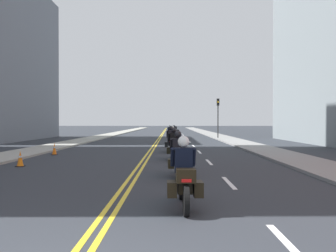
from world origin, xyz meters
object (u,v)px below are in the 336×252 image
Objects in this scene: motorcycle_0 at (184,179)px; traffic_light_far at (218,111)px; motorcycle_1 at (178,158)px; motorcycle_6 at (174,134)px; motorcycle_4 at (175,139)px; motorcycle_2 at (174,147)px; motorcycle_3 at (171,142)px; motorcycle_7 at (170,133)px; traffic_cone_1 at (20,159)px; traffic_cone_0 at (54,149)px; motorcycle_5 at (172,136)px.

traffic_light_far is (5.12, 33.73, 2.52)m from motorcycle_0.
motorcycle_6 is (0.09, 25.47, 0.00)m from motorcycle_1.
motorcycle_0 is 1.03× the size of motorcycle_4.
motorcycle_0 is at bearing -88.93° from motorcycle_4.
motorcycle_4 is (0.21, 9.47, 0.01)m from motorcycle_2.
motorcycle_0 is 15.32m from motorcycle_3.
traffic_cone_1 is at bearing -104.74° from motorcycle_7.
motorcycle_4 is at bearing 86.77° from motorcycle_2.
motorcycle_1 is 0.95× the size of motorcycle_3.
motorcycle_1 is 0.47× the size of traffic_light_far.
motorcycle_7 is at bearing 73.36° from traffic_cone_0.
motorcycle_2 is at bearing 24.18° from traffic_cone_1.
motorcycle_5 is at bearing 59.65° from traffic_cone_0.
traffic_light_far is (12.27, 20.37, 2.84)m from traffic_cone_0.
traffic_light_far is (5.15, 28.82, 2.54)m from motorcycle_1.
motorcycle_3 is at bearing 89.90° from motorcycle_2.
motorcycle_4 is 3.16× the size of traffic_cone_0.
motorcycle_2 is 23.78m from traffic_light_far.
motorcycle_5 is 10.20m from traffic_light_far.
motorcycle_2 is 1.08× the size of motorcycle_5.
traffic_cone_0 is 0.15× the size of traffic_light_far.
motorcycle_6 is 3.31× the size of traffic_cone_1.
motorcycle_5 is 0.46× the size of traffic_light_far.
motorcycle_6 is at bearing 88.47° from motorcycle_5.
traffic_cone_1 is at bearing -107.65° from motorcycle_6.
traffic_light_far reaches higher than motorcycle_6.
motorcycle_1 reaches higher than motorcycle_7.
motorcycle_5 is at bearing 88.02° from motorcycle_2.
traffic_light_far reaches higher than traffic_cone_1.
motorcycle_0 is 1.06× the size of motorcycle_7.
motorcycle_3 is (-0.15, 4.64, 0.02)m from motorcycle_2.
motorcycle_2 is 14.68m from motorcycle_5.
traffic_cone_0 is 1.03× the size of traffic_cone_1.
motorcycle_7 is at bearing 90.94° from motorcycle_3.
motorcycle_4 reaches higher than motorcycle_7.
motorcycle_1 is 25.47m from motorcycle_6.
traffic_cone_1 is (-6.91, -12.48, -0.32)m from motorcycle_4.
traffic_light_far reaches higher than motorcycle_7.
motorcycle_2 is at bearing -89.97° from motorcycle_4.
traffic_cone_0 is (-7.23, -6.79, -0.31)m from motorcycle_4.
traffic_light_far reaches higher than motorcycle_0.
motorcycle_2 is (-0.10, 5.76, 0.00)m from motorcycle_1.
motorcycle_6 is at bearing 89.42° from motorcycle_3.
traffic_cone_0 is at bearing -163.41° from motorcycle_3.
motorcycle_7 is (-0.09, 20.73, -0.01)m from motorcycle_3.
motorcycle_0 is at bearing -89.24° from motorcycle_5.
motorcycle_0 reaches higher than traffic_cone_1.
motorcycle_3 is at bearing 89.14° from motorcycle_0.
motorcycle_3 reaches higher than motorcycle_7.
motorcycle_2 reaches higher than motorcycle_0.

